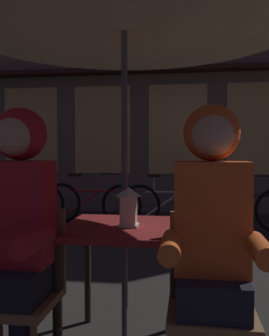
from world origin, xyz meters
name	(u,v)px	position (x,y,z in m)	size (l,w,h in m)	color
cafe_table	(125,242)	(0.00, 0.00, 0.64)	(0.72, 0.72, 0.74)	maroon
lantern	(129,206)	(0.03, -0.03, 0.86)	(0.11, 0.11, 0.23)	white
chair_left	(21,285)	(-0.48, -0.37, 0.49)	(0.40, 0.40, 0.87)	olive
chair_right	(211,295)	(0.48, -0.37, 0.49)	(0.40, 0.40, 0.87)	olive
person_left_hooded	(15,218)	(-0.48, -0.43, 0.85)	(0.45, 0.56, 1.40)	black
person_right_hooded	(212,223)	(0.48, -0.43, 0.85)	(0.45, 0.56, 1.40)	black
shopfront_building	(141,56)	(-0.57, 5.40, 3.09)	(10.00, 0.93, 6.20)	#6B5B4C
bicycle_nearest	(14,202)	(-2.46, 3.68, 0.35)	(1.68, 0.11, 0.84)	black
bicycle_second	(91,203)	(-1.18, 3.73, 0.35)	(1.68, 0.22, 0.84)	black
bicycle_third	(172,205)	(0.12, 3.72, 0.35)	(1.68, 0.16, 0.84)	black
bicycle_fourth	(241,208)	(1.14, 3.50, 0.35)	(1.66, 0.38, 0.84)	black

